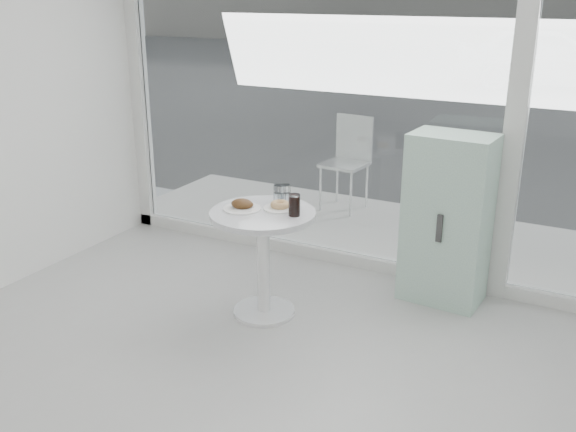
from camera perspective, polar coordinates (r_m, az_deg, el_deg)
The scene contains 12 objects.
storefront at distance 4.89m, azimuth 10.34°, elevation 13.65°, with size 5.00×0.14×3.00m.
main_table at distance 4.40m, azimuth -2.23°, elevation -2.29°, with size 0.72×0.72×0.77m.
patio_deck at distance 6.05m, azimuth 11.08°, elevation -1.77°, with size 5.60×1.60×0.05m, color silver.
street at distance 17.83m, azimuth 23.16°, elevation 10.99°, with size 40.00×24.00×0.00m, color #333333.
mint_cabinet at distance 4.74m, azimuth 13.96°, elevation -0.31°, with size 0.60×0.42×1.25m.
patio_chair at distance 6.54m, azimuth 5.39°, elevation 5.30°, with size 0.44×0.44×0.94m.
car_white at distance 16.25m, azimuth 21.95°, elevation 12.95°, with size 1.65×4.10×1.40m, color silver.
plate_fritter at distance 4.37m, azimuth -4.05°, elevation 0.93°, with size 0.26×0.26×0.07m.
plate_donut at distance 4.36m, azimuth -0.71°, elevation 0.88°, with size 0.23×0.23×0.05m.
water_tumbler_a at distance 4.49m, azimuth -0.79°, elevation 1.89°, with size 0.08×0.08×0.13m.
water_tumbler_b at distance 4.48m, azimuth -0.28°, elevation 1.89°, with size 0.08×0.08×0.13m.
cola_glass at distance 4.22m, azimuth 0.56°, elevation 0.94°, with size 0.08×0.08×0.15m.
Camera 1 is at (1.57, -1.63, 2.19)m, focal length 40.00 mm.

